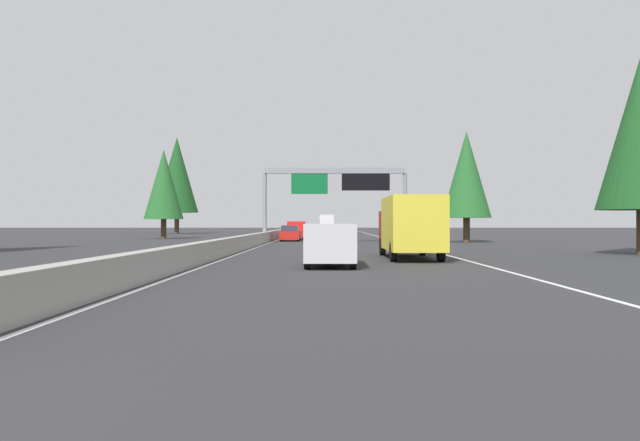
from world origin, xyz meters
TOP-DOWN VIEW (x-y plane):
  - ground_plane at (60.00, 0.00)m, footprint 320.00×320.00m
  - median_barrier at (80.00, 0.30)m, footprint 180.00×0.56m
  - shoulder_stripe_right at (70.00, -11.52)m, footprint 160.00×0.16m
  - shoulder_stripe_median at (70.00, -0.25)m, footprint 160.00×0.16m
  - sign_gantry_overhead at (54.10, -6.03)m, footprint 0.50×12.68m
  - minivan_distant_a at (21.69, -5.25)m, footprint 5.00×1.95m
  - box_truck_mid_center at (27.51, -9.15)m, footprint 8.50×2.40m
  - pickup_distant_b at (65.92, -1.95)m, footprint 5.60×2.00m
  - sedan_far_left at (100.92, -1.64)m, footprint 4.40×1.80m
  - sedan_near_right at (58.47, -1.72)m, footprint 4.40×1.80m
  - bus_mid_left at (117.41, -5.22)m, footprint 11.50×2.55m
  - sedan_near_center at (127.88, -1.98)m, footprint 4.40×1.80m
  - conifer_right_mid at (54.62, -17.52)m, footprint 4.33×4.33m
  - conifer_left_mid at (67.49, 12.44)m, footprint 4.23×4.23m
  - conifer_left_far at (100.29, 18.28)m, footprint 6.64×6.64m

SIDE VIEW (x-z plane):
  - ground_plane at x=60.00m, z-range 0.00..0.00m
  - shoulder_stripe_right at x=70.00m, z-range 0.00..0.01m
  - shoulder_stripe_median at x=70.00m, z-range 0.00..0.01m
  - median_barrier at x=80.00m, z-range 0.00..0.90m
  - sedan_far_left at x=100.92m, z-range -0.05..1.42m
  - sedan_near_right at x=58.47m, z-range -0.05..1.42m
  - sedan_near_center at x=127.88m, z-range -0.05..1.42m
  - pickup_distant_b at x=65.92m, z-range -0.02..1.84m
  - minivan_distant_a at x=21.69m, z-range 0.11..1.80m
  - box_truck_mid_center at x=27.51m, z-range 0.14..3.09m
  - bus_mid_left at x=117.41m, z-range 0.17..3.27m
  - sign_gantry_overhead at x=54.10m, z-range 1.94..8.48m
  - conifer_left_mid at x=67.49m, z-range 1.03..10.64m
  - conifer_right_mid at x=54.62m, z-range 1.06..10.89m
  - conifer_left_far at x=100.29m, z-range 1.64..16.74m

